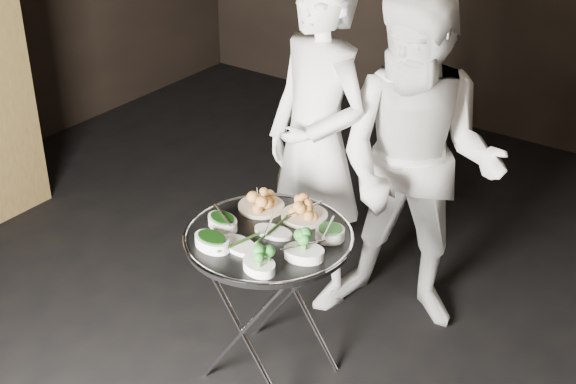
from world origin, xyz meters
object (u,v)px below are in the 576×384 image
Objects in this scene: waiter_left at (317,144)px; waiter_right at (417,166)px; tray_stand at (269,301)px; serving_tray at (269,237)px.

waiter_right is at bearing 25.86° from waiter_left.
waiter_left is at bearing 107.07° from tray_stand.
waiter_right is (0.31, 0.82, 0.11)m from serving_tray.
waiter_left is (-0.22, 0.72, 0.47)m from tray_stand.
serving_tray is at bearing -123.40° from waiter_right.
waiter_right is at bearing 69.34° from tray_stand.
tray_stand is 0.43× the size of waiter_right.
waiter_right reaches higher than serving_tray.
waiter_right is (0.53, 0.10, -0.01)m from waiter_left.
waiter_left is at bearing 107.07° from serving_tray.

